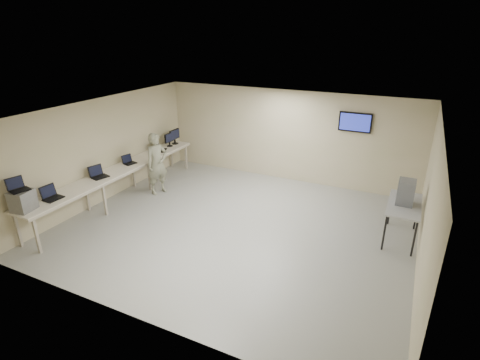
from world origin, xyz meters
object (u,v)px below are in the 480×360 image
at_px(equipment_box, 23,201).
at_px(side_table, 404,207).
at_px(soldier, 157,164).
at_px(workbench, 119,172).

height_order(equipment_box, side_table, equipment_box).
distance_m(soldier, side_table, 6.54).
bearing_deg(workbench, soldier, 52.47).
height_order(workbench, equipment_box, equipment_box).
relative_size(equipment_box, soldier, 0.25).
height_order(soldier, side_table, soldier).
bearing_deg(soldier, side_table, -66.30).
bearing_deg(equipment_box, soldier, 68.39).
bearing_deg(workbench, equipment_box, -91.31).
xyz_separation_m(soldier, side_table, (6.53, 0.25, -0.08)).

